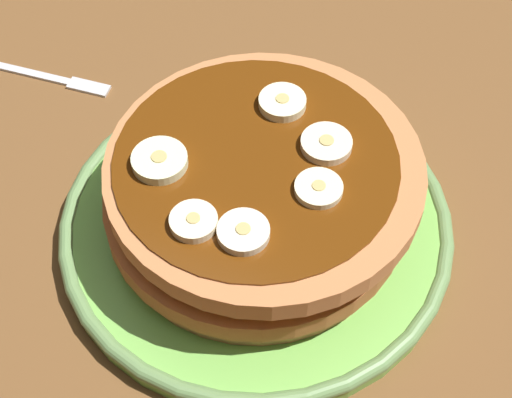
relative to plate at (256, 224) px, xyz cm
name	(u,v)px	position (x,y,z in cm)	size (l,w,h in cm)	color
ground_plane	(256,244)	(0.00, 0.00, -2.50)	(140.00, 140.00, 3.00)	brown
plate	(256,224)	(0.00, 0.00, 0.00)	(27.45, 27.45, 1.86)	#72B74C
pancake_stack	(259,193)	(-0.24, 0.12, 3.86)	(20.79, 20.90, 6.54)	#BF7449
banana_slice_0	(243,233)	(-1.31, 5.60, 7.30)	(3.12, 3.12, 0.81)	#F1E3C2
banana_slice_1	(160,161)	(5.50, 2.44, 7.36)	(3.53, 3.53, 0.93)	#ECF1B8
banana_slice_2	(194,222)	(1.69, 5.93, 7.31)	(2.88, 2.88, 0.83)	#FEE9BB
banana_slice_3	(319,189)	(-4.43, 0.97, 7.25)	(2.98, 2.98, 0.72)	#F4E7B8
banana_slice_4	(326,144)	(-3.80, -2.57, 7.31)	(3.29, 3.29, 0.83)	#F7E1B8
banana_slice_5	(279,102)	(0.21, -4.98, 7.34)	(3.17, 3.17, 0.90)	#FBF2BC
fork	(46,76)	(21.90, -8.50, -0.75)	(13.03, 1.62, 0.50)	silver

